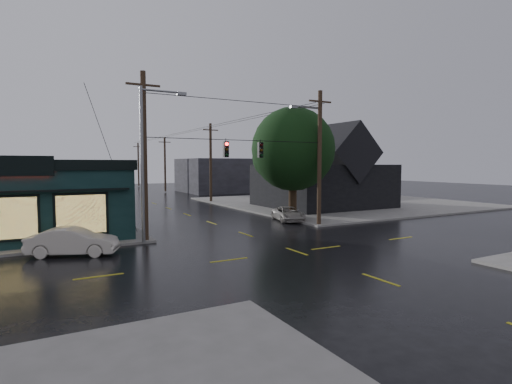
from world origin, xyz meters
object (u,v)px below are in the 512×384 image
utility_pole_ne (319,226)px  sedan_cream (73,242)px  utility_pole_nw (146,242)px  suv_silver (288,214)px  corner_tree (293,149)px

utility_pole_ne → sedan_cream: (-17.13, -1.75, 0.72)m
utility_pole_nw → suv_silver: 12.98m
utility_pole_nw → utility_pole_ne: 13.00m
utility_pole_ne → sedan_cream: bearing=-174.2°
corner_tree → suv_silver: (-1.00, -0.87, -5.37)m
utility_pole_nw → sedan_cream: size_ratio=2.31×
utility_pole_nw → suv_silver: utility_pole_nw is taller
corner_tree → utility_pole_ne: size_ratio=0.92×
corner_tree → suv_silver: size_ratio=2.23×
utility_pole_ne → suv_silver: (-0.50, 3.44, 0.58)m
suv_silver → utility_pole_nw: bearing=-149.3°
utility_pole_ne → sedan_cream: utility_pole_ne is taller
sedan_cream → corner_tree: bearing=-49.4°
corner_tree → utility_pole_ne: bearing=-96.6°
utility_pole_ne → suv_silver: 3.52m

